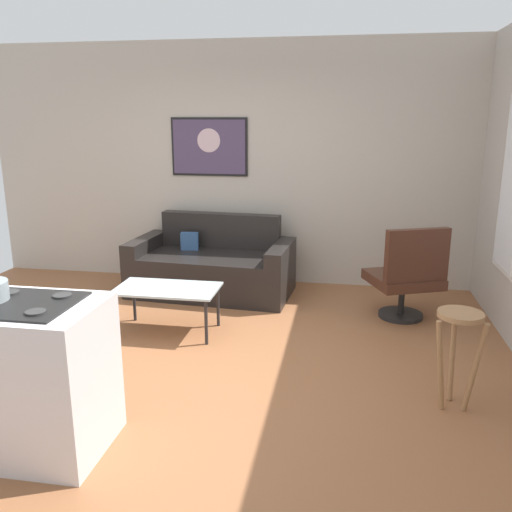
# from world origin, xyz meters

# --- Properties ---
(ground) EXTENTS (6.40, 6.40, 0.04)m
(ground) POSITION_xyz_m (0.00, 0.00, -0.02)
(ground) COLOR #905A37
(back_wall) EXTENTS (6.40, 0.05, 2.80)m
(back_wall) POSITION_xyz_m (0.00, 2.42, 1.40)
(back_wall) COLOR #B5AC9F
(back_wall) RESTS_ON ground
(couch) EXTENTS (1.84, 1.03, 0.86)m
(couch) POSITION_xyz_m (-0.32, 1.85, 0.29)
(couch) COLOR black
(couch) RESTS_ON ground
(coffee_table) EXTENTS (0.94, 0.53, 0.43)m
(coffee_table) POSITION_xyz_m (-0.44, 0.64, 0.39)
(coffee_table) COLOR silver
(coffee_table) RESTS_ON ground
(armchair) EXTENTS (0.80, 0.79, 0.95)m
(armchair) POSITION_xyz_m (1.76, 1.33, 0.46)
(armchair) COLOR black
(armchair) RESTS_ON ground
(bar_stool) EXTENTS (0.35, 0.34, 0.69)m
(bar_stool) POSITION_xyz_m (1.93, -0.31, 0.52)
(bar_stool) COLOR #9C7048
(bar_stool) RESTS_ON ground
(wall_painting) EXTENTS (0.91, 0.03, 0.67)m
(wall_painting) POSITION_xyz_m (-0.47, 2.38, 1.61)
(wall_painting) COLOR black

